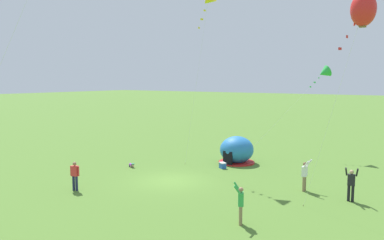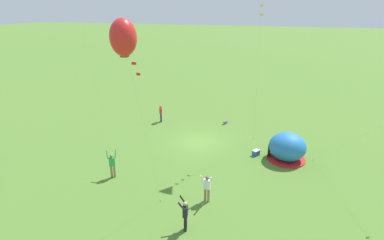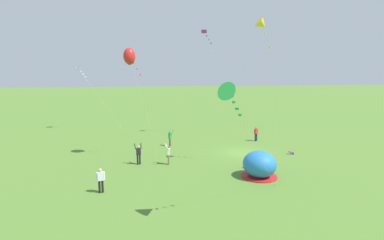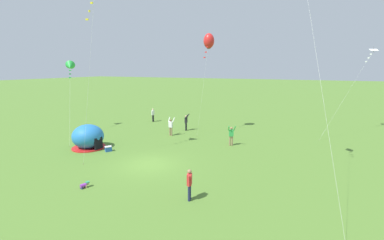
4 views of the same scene
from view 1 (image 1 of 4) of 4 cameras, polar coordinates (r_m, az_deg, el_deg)
ground_plane at (r=24.48m, az=-3.26°, el=-9.23°), size 300.00×300.00×0.00m
popup_tent at (r=29.53m, az=6.82°, el=-4.60°), size 2.81×2.81×2.10m
cooler_box at (r=27.77m, az=4.69°, el=-6.90°), size 0.60×0.65×0.44m
toddler_crawling at (r=28.36m, az=-9.15°, el=-6.77°), size 0.37×0.55×0.32m
person_near_tent at (r=23.18m, az=-17.42°, el=-7.93°), size 0.35×0.57×1.72m
person_center_field at (r=23.00m, az=16.80°, el=-7.93°), size 0.68×0.48×1.89m
person_far_back at (r=17.30m, az=7.40°, el=-12.43°), size 0.72×0.65×1.89m
person_arms_raised at (r=21.95m, az=23.09°, el=-8.85°), size 0.54×0.68×1.89m
kite_yellow at (r=27.59m, az=2.46°, el=17.78°), size 1.03×2.74×12.66m
kite_red at (r=19.06m, az=24.65°, el=15.06°), size 1.11×3.03×10.40m
kite_green at (r=33.81m, az=19.44°, el=6.80°), size 5.70×5.81×7.70m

